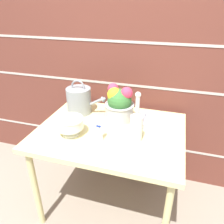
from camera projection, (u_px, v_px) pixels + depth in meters
ground_plane at (111, 201)px, 1.92m from camera, size 12.00×12.00×0.00m
brick_wall at (128, 63)px, 1.84m from camera, size 3.60×0.08×2.20m
patio_table at (110, 138)px, 1.61m from camera, size 1.04×0.81×0.74m
watering_can at (79, 100)px, 1.77m from camera, size 0.34×0.20×0.28m
crystal_pedestal_bowl at (70, 124)px, 1.48m from camera, size 0.19×0.19×0.13m
flower_planter at (119, 104)px, 1.66m from camera, size 0.23×0.23×0.28m
glass_decanter at (136, 124)px, 1.41m from camera, size 0.08×0.08×0.34m
figurine_vase at (99, 132)px, 1.41m from camera, size 0.06×0.06×0.19m
wire_tray at (161, 124)px, 1.63m from camera, size 0.28×0.21×0.04m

